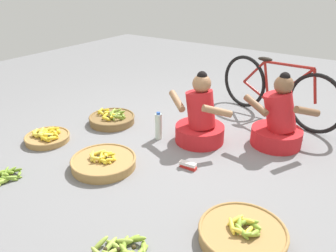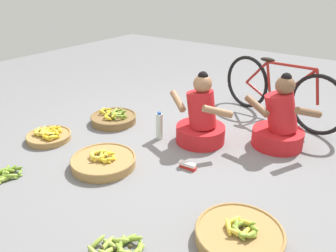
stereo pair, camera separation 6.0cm
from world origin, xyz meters
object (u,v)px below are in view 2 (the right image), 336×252
(banana_basket_back_center, at_px, (49,136))
(loose_bananas_near_vendor, at_px, (119,247))
(loose_bananas_mid_left, at_px, (4,175))
(banana_basket_front_left, at_px, (103,161))
(packet_carton_stack, at_px, (188,166))
(banana_basket_near_bicycle, at_px, (239,235))
(vendor_woman_behind, at_px, (279,124))
(banana_basket_mid_right, at_px, (114,118))
(vendor_woman_front, at_px, (201,120))
(water_bottle, at_px, (159,126))
(bicycle_leaning, at_px, (279,91))

(banana_basket_back_center, distance_m, loose_bananas_near_vendor, 1.87)
(loose_bananas_near_vendor, xyz_separation_m, loose_bananas_mid_left, (-1.42, 0.04, 0.00))
(banana_basket_front_left, relative_size, packet_carton_stack, 3.60)
(banana_basket_near_bicycle, relative_size, loose_bananas_mid_left, 1.87)
(vendor_woman_behind, distance_m, banana_basket_back_center, 2.44)
(banana_basket_mid_right, height_order, banana_basket_near_bicycle, banana_basket_mid_right)
(vendor_woman_front, height_order, loose_bananas_near_vendor, vendor_woman_front)
(banana_basket_back_center, xyz_separation_m, banana_basket_mid_right, (0.25, 0.74, 0.01))
(banana_basket_back_center, distance_m, water_bottle, 1.20)
(vendor_woman_behind, distance_m, loose_bananas_mid_left, 2.67)
(packet_carton_stack, bearing_deg, water_bottle, 149.53)
(vendor_woman_front, xyz_separation_m, bicycle_leaning, (0.44, 1.08, 0.11))
(loose_bananas_mid_left, relative_size, packet_carton_stack, 1.91)
(vendor_woman_front, relative_size, banana_basket_front_left, 1.27)
(vendor_woman_behind, bearing_deg, packet_carton_stack, -119.15)
(vendor_woman_front, height_order, banana_basket_back_center, vendor_woman_front)
(bicycle_leaning, height_order, loose_bananas_mid_left, bicycle_leaning)
(banana_basket_near_bicycle, bearing_deg, banana_basket_front_left, 173.71)
(bicycle_leaning, relative_size, banana_basket_front_left, 2.68)
(vendor_woman_behind, bearing_deg, vendor_woman_front, -151.27)
(banana_basket_front_left, bearing_deg, vendor_woman_behind, 48.85)
(loose_bananas_near_vendor, relative_size, loose_bananas_mid_left, 1.07)
(banana_basket_front_left, xyz_separation_m, loose_bananas_mid_left, (-0.58, -0.65, -0.02))
(banana_basket_back_center, bearing_deg, loose_bananas_mid_left, -66.76)
(vendor_woman_behind, height_order, bicycle_leaning, vendor_woman_behind)
(vendor_woman_front, distance_m, packet_carton_stack, 0.61)
(bicycle_leaning, distance_m, packet_carton_stack, 1.67)
(banana_basket_mid_right, relative_size, banana_basket_near_bicycle, 0.90)
(banana_basket_mid_right, bearing_deg, banana_basket_front_left, -51.55)
(vendor_woman_behind, bearing_deg, banana_basket_front_left, -131.15)
(banana_basket_front_left, distance_m, loose_bananas_near_vendor, 1.09)
(vendor_woman_behind, height_order, banana_basket_front_left, vendor_woman_behind)
(banana_basket_near_bicycle, bearing_deg, banana_basket_back_center, 175.04)
(loose_bananas_mid_left, bearing_deg, banana_basket_back_center, 113.24)
(vendor_woman_front, relative_size, packet_carton_stack, 4.58)
(loose_bananas_mid_left, bearing_deg, vendor_woman_front, 56.85)
(loose_bananas_mid_left, height_order, packet_carton_stack, loose_bananas_mid_left)
(vendor_woman_behind, height_order, loose_bananas_near_vendor, vendor_woman_behind)
(water_bottle, bearing_deg, vendor_woman_behind, 27.82)
(banana_basket_mid_right, height_order, loose_bananas_near_vendor, banana_basket_mid_right)
(banana_basket_near_bicycle, height_order, water_bottle, water_bottle)
(banana_basket_mid_right, distance_m, loose_bananas_near_vendor, 2.08)
(vendor_woman_front, bearing_deg, banana_basket_front_left, -116.32)
(vendor_woman_behind, bearing_deg, banana_basket_near_bicycle, -79.90)
(vendor_woman_behind, height_order, loose_bananas_mid_left, vendor_woman_behind)
(vendor_woman_behind, height_order, water_bottle, vendor_woman_behind)
(banana_basket_near_bicycle, xyz_separation_m, water_bottle, (-1.37, 0.93, 0.09))
(banana_basket_back_center, height_order, banana_basket_mid_right, banana_basket_mid_right)
(bicycle_leaning, bearing_deg, packet_carton_stack, -99.03)
(banana_basket_front_left, height_order, banana_basket_mid_right, banana_basket_mid_right)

